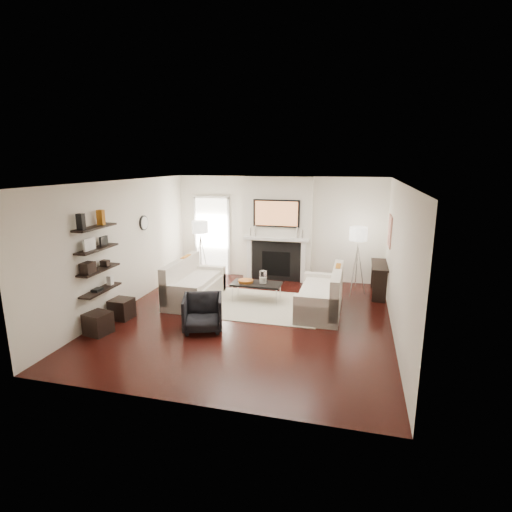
% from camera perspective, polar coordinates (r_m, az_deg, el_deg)
% --- Properties ---
extents(room_envelope, '(6.00, 6.00, 6.00)m').
position_cam_1_polar(room_envelope, '(7.70, -1.10, 0.45)').
color(room_envelope, black).
rests_on(room_envelope, ground).
extents(chimney_breast, '(1.80, 0.25, 2.70)m').
position_cam_1_polar(chimney_breast, '(10.45, 3.08, 3.86)').
color(chimney_breast, silver).
rests_on(chimney_breast, floor).
extents(fireplace_surround, '(1.30, 0.02, 1.04)m').
position_cam_1_polar(fireplace_surround, '(10.49, 2.88, -0.73)').
color(fireplace_surround, black).
rests_on(fireplace_surround, floor).
extents(firebox, '(0.75, 0.02, 0.65)m').
position_cam_1_polar(firebox, '(10.50, 2.87, -1.11)').
color(firebox, black).
rests_on(firebox, floor).
extents(mantel_pilaster_l, '(0.12, 0.08, 1.10)m').
position_cam_1_polar(mantel_pilaster_l, '(10.61, -0.97, -0.38)').
color(mantel_pilaster_l, white).
rests_on(mantel_pilaster_l, floor).
extents(mantel_pilaster_r, '(0.12, 0.08, 1.10)m').
position_cam_1_polar(mantel_pilaster_r, '(10.34, 6.76, -0.84)').
color(mantel_pilaster_r, white).
rests_on(mantel_pilaster_r, floor).
extents(mantel_shelf, '(1.70, 0.18, 0.07)m').
position_cam_1_polar(mantel_shelf, '(10.31, 2.86, 2.44)').
color(mantel_shelf, white).
rests_on(mantel_shelf, chimney_breast).
extents(tv_body, '(1.20, 0.06, 0.70)m').
position_cam_1_polar(tv_body, '(10.23, 2.93, 6.10)').
color(tv_body, black).
rests_on(tv_body, chimney_breast).
extents(tv_screen, '(1.10, 0.00, 0.62)m').
position_cam_1_polar(tv_screen, '(10.20, 2.90, 6.08)').
color(tv_screen, '#BF723F').
rests_on(tv_screen, tv_body).
extents(candlestick_l_tall, '(0.04, 0.04, 0.30)m').
position_cam_1_polar(candlestick_l_tall, '(10.41, -0.09, 3.59)').
color(candlestick_l_tall, silver).
rests_on(candlestick_l_tall, mantel_shelf).
extents(candlestick_l_short, '(0.04, 0.04, 0.24)m').
position_cam_1_polar(candlestick_l_short, '(10.44, -0.78, 3.46)').
color(candlestick_l_short, silver).
rests_on(candlestick_l_short, mantel_shelf).
extents(candlestick_r_tall, '(0.04, 0.04, 0.30)m').
position_cam_1_polar(candlestick_r_tall, '(10.19, 5.92, 3.32)').
color(candlestick_r_tall, silver).
rests_on(candlestick_r_tall, mantel_shelf).
extents(candlestick_r_short, '(0.04, 0.04, 0.24)m').
position_cam_1_polar(candlestick_r_short, '(10.18, 6.64, 3.12)').
color(candlestick_r_short, silver).
rests_on(candlestick_r_short, mantel_shelf).
extents(hallway_panel, '(0.90, 0.02, 2.10)m').
position_cam_1_polar(hallway_panel, '(11.10, -6.26, 2.79)').
color(hallway_panel, white).
rests_on(hallway_panel, floor).
extents(door_trim_l, '(0.06, 0.06, 2.16)m').
position_cam_1_polar(door_trim_l, '(11.25, -8.58, 2.87)').
color(door_trim_l, white).
rests_on(door_trim_l, floor).
extents(door_trim_r, '(0.06, 0.06, 2.16)m').
position_cam_1_polar(door_trim_r, '(10.92, -3.93, 2.67)').
color(door_trim_r, white).
rests_on(door_trim_r, floor).
extents(door_trim_top, '(1.02, 0.06, 0.06)m').
position_cam_1_polar(door_trim_top, '(10.93, -6.44, 8.35)').
color(door_trim_top, white).
rests_on(door_trim_top, wall_back).
extents(rug, '(2.60, 2.00, 0.01)m').
position_cam_1_polar(rug, '(8.80, 0.69, -7.02)').
color(rug, beige).
rests_on(rug, floor).
extents(loveseat_left_base, '(0.85, 1.80, 0.42)m').
position_cam_1_polar(loveseat_left_base, '(9.15, -8.66, -5.01)').
color(loveseat_left_base, silver).
rests_on(loveseat_left_base, floor).
extents(loveseat_left_back, '(0.18, 1.80, 0.80)m').
position_cam_1_polar(loveseat_left_back, '(9.19, -10.66, -2.95)').
color(loveseat_left_back, silver).
rests_on(loveseat_left_back, floor).
extents(loveseat_left_arm_n, '(0.85, 0.18, 0.60)m').
position_cam_1_polar(loveseat_left_arm_n, '(8.42, -10.81, -6.09)').
color(loveseat_left_arm_n, silver).
rests_on(loveseat_left_arm_n, floor).
extents(loveseat_left_arm_s, '(0.85, 0.18, 0.60)m').
position_cam_1_polar(loveseat_left_arm_s, '(9.84, -6.86, -3.09)').
color(loveseat_left_arm_s, silver).
rests_on(loveseat_left_arm_s, floor).
extents(loveseat_left_cushion, '(0.63, 1.44, 0.10)m').
position_cam_1_polar(loveseat_left_cushion, '(9.05, -8.42, -3.48)').
color(loveseat_left_cushion, silver).
rests_on(loveseat_left_cushion, loveseat_left_base).
extents(pillow_left_orange, '(0.10, 0.42, 0.42)m').
position_cam_1_polar(pillow_left_orange, '(9.40, -9.95, -1.26)').
color(pillow_left_orange, '#AC6215').
rests_on(pillow_left_orange, loveseat_left_cushion).
extents(pillow_left_charcoal, '(0.10, 0.40, 0.40)m').
position_cam_1_polar(pillow_left_charcoal, '(8.88, -11.52, -2.27)').
color(pillow_left_charcoal, black).
rests_on(pillow_left_charcoal, loveseat_left_cushion).
extents(loveseat_right_base, '(0.85, 1.80, 0.42)m').
position_cam_1_polar(loveseat_right_base, '(8.50, 9.08, -6.48)').
color(loveseat_right_base, silver).
rests_on(loveseat_right_base, floor).
extents(loveseat_right_back, '(0.18, 1.80, 0.80)m').
position_cam_1_polar(loveseat_right_back, '(8.38, 11.44, -4.59)').
color(loveseat_right_back, silver).
rests_on(loveseat_right_back, floor).
extents(loveseat_right_arm_n, '(0.85, 0.18, 0.60)m').
position_cam_1_polar(loveseat_right_arm_n, '(7.71, 8.53, -7.85)').
color(loveseat_right_arm_n, silver).
rests_on(loveseat_right_arm_n, floor).
extents(loveseat_right_arm_s, '(0.85, 0.18, 0.60)m').
position_cam_1_polar(loveseat_right_arm_s, '(9.23, 9.57, -4.29)').
color(loveseat_right_arm_s, silver).
rests_on(loveseat_right_arm_s, floor).
extents(loveseat_right_cushion, '(0.63, 1.44, 0.10)m').
position_cam_1_polar(loveseat_right_cushion, '(8.42, 8.80, -4.79)').
color(loveseat_right_cushion, silver).
rests_on(loveseat_right_cushion, loveseat_right_base).
extents(pillow_right_orange, '(0.10, 0.42, 0.42)m').
position_cam_1_polar(pillow_right_orange, '(8.61, 11.61, -2.70)').
color(pillow_right_orange, '#AC6215').
rests_on(pillow_right_orange, loveseat_right_cushion).
extents(pillow_right_charcoal, '(0.10, 0.40, 0.40)m').
position_cam_1_polar(pillow_right_charcoal, '(8.03, 11.39, -3.92)').
color(pillow_right_charcoal, black).
rests_on(pillow_right_charcoal, loveseat_right_cushion).
extents(coffee_table, '(1.10, 0.55, 0.04)m').
position_cam_1_polar(coffee_table, '(8.95, 0.07, -4.00)').
color(coffee_table, black).
rests_on(coffee_table, floor).
extents(coffee_leg_nw, '(0.02, 0.02, 0.38)m').
position_cam_1_polar(coffee_leg_nw, '(8.94, -3.40, -5.45)').
color(coffee_leg_nw, silver).
rests_on(coffee_leg_nw, floor).
extents(coffee_leg_ne, '(0.02, 0.02, 0.38)m').
position_cam_1_polar(coffee_leg_ne, '(8.71, 2.92, -5.98)').
color(coffee_leg_ne, silver).
rests_on(coffee_leg_ne, floor).
extents(coffee_leg_sw, '(0.02, 0.02, 0.38)m').
position_cam_1_polar(coffee_leg_sw, '(9.34, -2.58, -4.61)').
color(coffee_leg_sw, silver).
rests_on(coffee_leg_sw, floor).
extents(coffee_leg_se, '(0.02, 0.02, 0.38)m').
position_cam_1_polar(coffee_leg_se, '(9.11, 3.47, -5.09)').
color(coffee_leg_se, silver).
rests_on(coffee_leg_se, floor).
extents(hurricane_glass, '(0.17, 0.17, 0.30)m').
position_cam_1_polar(hurricane_glass, '(8.87, 1.01, -3.09)').
color(hurricane_glass, white).
rests_on(hurricane_glass, coffee_table).
extents(hurricane_candle, '(0.10, 0.10, 0.15)m').
position_cam_1_polar(hurricane_candle, '(8.89, 1.01, -3.49)').
color(hurricane_candle, white).
rests_on(hurricane_candle, coffee_table).
extents(copper_bowl, '(0.34, 0.34, 0.06)m').
position_cam_1_polar(copper_bowl, '(9.00, -1.48, -3.61)').
color(copper_bowl, '#C26620').
rests_on(copper_bowl, coffee_table).
extents(armchair, '(0.88, 0.85, 0.73)m').
position_cam_1_polar(armchair, '(7.53, -7.63, -7.82)').
color(armchair, black).
rests_on(armchair, floor).
extents(lamp_left_post, '(0.02, 0.02, 1.20)m').
position_cam_1_polar(lamp_left_post, '(10.41, -7.84, -0.50)').
color(lamp_left_post, silver).
rests_on(lamp_left_post, floor).
extents(lamp_left_shade, '(0.40, 0.40, 0.30)m').
position_cam_1_polar(lamp_left_shade, '(10.24, -7.99, 4.13)').
color(lamp_left_shade, white).
rests_on(lamp_left_shade, lamp_left_post).
extents(lamp_left_leg_a, '(0.25, 0.02, 1.23)m').
position_cam_1_polar(lamp_left_leg_a, '(10.37, -7.28, -0.53)').
color(lamp_left_leg_a, silver).
rests_on(lamp_left_leg_a, floor).
extents(lamp_left_leg_b, '(0.14, 0.22, 1.23)m').
position_cam_1_polar(lamp_left_leg_b, '(10.51, -7.93, -0.36)').
color(lamp_left_leg_b, silver).
rests_on(lamp_left_leg_b, floor).
extents(lamp_left_leg_c, '(0.14, 0.22, 1.23)m').
position_cam_1_polar(lamp_left_leg_c, '(10.34, -8.32, -0.60)').
color(lamp_left_leg_c, silver).
rests_on(lamp_left_leg_c, floor).
extents(lamp_right_post, '(0.02, 0.02, 1.20)m').
position_cam_1_polar(lamp_right_post, '(9.66, 14.13, -1.87)').
color(lamp_right_post, silver).
rests_on(lamp_right_post, floor).
extents(lamp_right_shade, '(0.40, 0.40, 0.30)m').
position_cam_1_polar(lamp_right_shade, '(9.47, 14.42, 3.09)').
color(lamp_right_shade, white).
rests_on(lamp_right_shade, lamp_right_post).
extents(lamp_right_leg_a, '(0.25, 0.02, 1.23)m').
position_cam_1_polar(lamp_right_leg_a, '(9.66, 14.78, -1.91)').
color(lamp_right_leg_a, silver).
rests_on(lamp_right_leg_a, floor).
extents(lamp_right_leg_b, '(0.14, 0.22, 1.23)m').
position_cam_1_polar(lamp_right_leg_b, '(9.75, 13.81, -1.71)').
color(lamp_right_leg_b, silver).
rests_on(lamp_right_leg_b, floor).
extents(lamp_right_leg_c, '(0.14, 0.22, 1.23)m').
position_cam_1_polar(lamp_right_leg_c, '(9.56, 13.80, -2.00)').
color(lamp_right_leg_c, silver).
rests_on(lamp_right_leg_c, floor).
extents(console_top, '(0.35, 1.20, 0.04)m').
position_cam_1_polar(console_top, '(9.70, 17.24, -1.21)').
color(console_top, black).
rests_on(console_top, floor).
extents(console_leg_n, '(0.30, 0.04, 0.71)m').
position_cam_1_polar(console_leg_n, '(9.27, 17.24, -4.29)').
color(console_leg_n, black).
rests_on(console_leg_n, floor).
extents(console_leg_s, '(0.30, 0.04, 0.71)m').
position_cam_1_polar(console_leg_s, '(10.33, 16.96, -2.48)').
color(console_leg_s, black).
rests_on(console_leg_s, floor).
extents(wall_art, '(0.03, 0.70, 0.70)m').
position_cam_1_polar(wall_art, '(9.44, 18.59, 3.39)').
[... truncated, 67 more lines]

